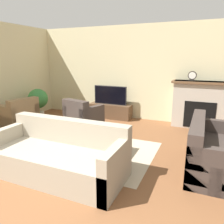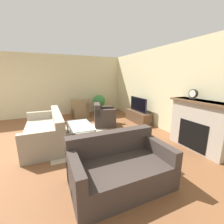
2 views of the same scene
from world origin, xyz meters
TOP-DOWN VIEW (x-y plane):
  - wall_back at (0.00, 4.98)m, footprint 8.93×0.06m
  - wall_left at (-3.00, 2.48)m, footprint 0.06×7.95m
  - area_rug at (0.14, 2.32)m, footprint 2.33×1.85m
  - fireplace at (1.98, 4.75)m, footprint 1.48×0.46m
  - tv_stand at (-0.54, 4.68)m, footprint 1.29×0.39m
  - tv at (-0.54, 4.67)m, footprint 1.02×0.06m
  - couch_sectional at (0.05, 1.34)m, footprint 2.12×0.92m
  - couch_loveseat at (2.32, 2.43)m, footprint 0.94×1.60m
  - armchair_by_window at (-2.26, 2.77)m, footprint 0.91×0.91m
  - armchair_accent at (-0.67, 3.28)m, footprint 0.90×0.90m
  - coffee_table at (0.14, 2.25)m, footprint 1.13×0.65m
  - potted_plant at (-2.46, 3.74)m, footprint 0.57×0.57m
  - mantel_clock at (1.72, 4.75)m, footprint 0.21×0.07m

SIDE VIEW (x-z plane):
  - area_rug at x=0.14m, z-range 0.00..0.00m
  - tv_stand at x=-0.54m, z-range 0.00..0.43m
  - couch_sectional at x=0.05m, z-range -0.12..0.70m
  - couch_loveseat at x=2.32m, z-range -0.12..0.70m
  - armchair_by_window at x=-2.26m, z-range -0.11..0.71m
  - armchair_accent at x=-0.67m, z-range -0.10..0.72m
  - coffee_table at x=0.14m, z-range 0.17..0.56m
  - potted_plant at x=-2.46m, z-range 0.12..1.02m
  - fireplace at x=1.98m, z-range 0.03..1.24m
  - tv at x=-0.54m, z-range 0.43..0.98m
  - mantel_clock at x=1.72m, z-range 1.22..1.46m
  - wall_back at x=0.00m, z-range 0.00..2.70m
  - wall_left at x=-3.00m, z-range 0.00..2.70m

